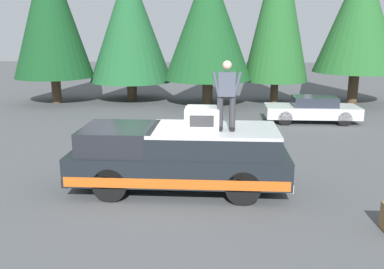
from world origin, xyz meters
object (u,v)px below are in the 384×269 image
at_px(compressor_unit, 202,118).
at_px(person_on_truck_bed, 227,94).
at_px(parked_car_silver, 312,109).
at_px(pickup_truck, 179,157).

xyz_separation_m(compressor_unit, person_on_truck_bed, (-0.11, -0.59, 0.62)).
bearing_deg(person_on_truck_bed, compressor_unit, 79.38).
bearing_deg(parked_car_silver, person_on_truck_bed, 155.56).
bearing_deg(compressor_unit, parked_car_silver, -27.82).
bearing_deg(compressor_unit, pickup_truck, 81.11).
height_order(compressor_unit, person_on_truck_bed, person_on_truck_bed).
distance_m(pickup_truck, compressor_unit, 1.21).
distance_m(person_on_truck_bed, parked_car_silver, 9.88).
relative_size(compressor_unit, parked_car_silver, 0.20).
bearing_deg(person_on_truck_bed, parked_car_silver, -24.44).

